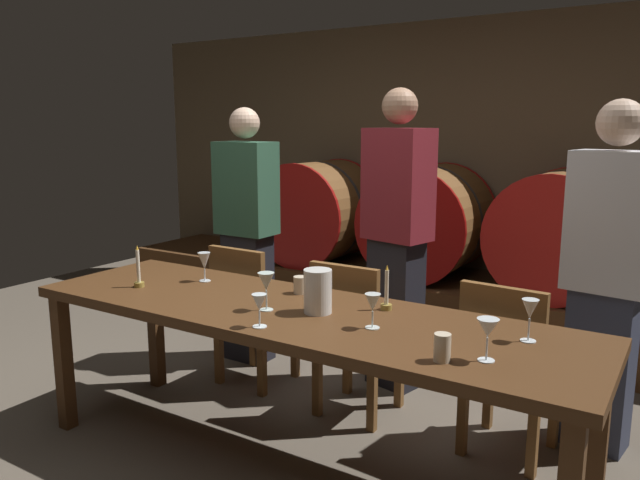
# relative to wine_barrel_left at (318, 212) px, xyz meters

# --- Properties ---
(ground_plane) EXTENTS (7.97, 7.97, 0.00)m
(ground_plane) POSITION_rel_wine_barrel_left_xyz_m (0.99, -2.21, -0.86)
(ground_plane) COLOR brown
(back_wall) EXTENTS (6.13, 0.24, 2.42)m
(back_wall) POSITION_rel_wine_barrel_left_xyz_m (0.99, 0.55, 0.35)
(back_wall) COLOR brown
(back_wall) RESTS_ON ground
(barrel_shelf) EXTENTS (5.52, 0.90, 0.43)m
(barrel_shelf) POSITION_rel_wine_barrel_left_xyz_m (0.99, -0.00, -0.64)
(barrel_shelf) COLOR #4C2D16
(barrel_shelf) RESTS_ON ground
(wine_barrel_left) EXTENTS (0.87, 0.77, 0.87)m
(wine_barrel_left) POSITION_rel_wine_barrel_left_xyz_m (0.00, 0.00, 0.00)
(wine_barrel_left) COLOR brown
(wine_barrel_left) RESTS_ON barrel_shelf
(wine_barrel_center) EXTENTS (0.87, 0.77, 0.87)m
(wine_barrel_center) POSITION_rel_wine_barrel_left_xyz_m (1.00, 0.00, 0.00)
(wine_barrel_center) COLOR brown
(wine_barrel_center) RESTS_ON barrel_shelf
(wine_barrel_right) EXTENTS (0.87, 0.77, 0.87)m
(wine_barrel_right) POSITION_rel_wine_barrel_left_xyz_m (1.97, 0.00, 0.00)
(wine_barrel_right) COLOR brown
(wine_barrel_right) RESTS_ON barrel_shelf
(dining_table) EXTENTS (2.67, 0.76, 0.78)m
(dining_table) POSITION_rel_wine_barrel_left_xyz_m (1.27, -2.21, -0.15)
(dining_table) COLOR #4C2D16
(dining_table) RESTS_ON ground
(chair_left) EXTENTS (0.41, 0.41, 0.88)m
(chair_left) POSITION_rel_wine_barrel_left_xyz_m (0.49, -1.58, -0.37)
(chair_left) COLOR brown
(chair_left) RESTS_ON ground
(chair_center) EXTENTS (0.40, 0.40, 0.88)m
(chair_center) POSITION_rel_wine_barrel_left_xyz_m (1.24, -1.61, -0.37)
(chair_center) COLOR brown
(chair_center) RESTS_ON ground
(chair_right) EXTENTS (0.43, 0.43, 0.88)m
(chair_right) POSITION_rel_wine_barrel_left_xyz_m (2.07, -1.60, -0.37)
(chair_right) COLOR brown
(chair_right) RESTS_ON ground
(guest_left) EXTENTS (0.38, 0.24, 1.70)m
(guest_left) POSITION_rel_wine_barrel_left_xyz_m (0.22, -1.24, 0.02)
(guest_left) COLOR black
(guest_left) RESTS_ON ground
(guest_center) EXTENTS (0.43, 0.32, 1.80)m
(guest_center) POSITION_rel_wine_barrel_left_xyz_m (1.25, -1.10, 0.07)
(guest_center) COLOR black
(guest_center) RESTS_ON ground
(guest_right) EXTENTS (0.41, 0.29, 1.71)m
(guest_right) POSITION_rel_wine_barrel_left_xyz_m (2.43, -1.24, 0.02)
(guest_right) COLOR #33384C
(guest_right) RESTS_ON ground
(candle_left) EXTENTS (0.05, 0.05, 0.22)m
(candle_left) POSITION_rel_wine_barrel_left_xyz_m (0.37, -2.32, -0.02)
(candle_left) COLOR olive
(candle_left) RESTS_ON dining_table
(candle_right) EXTENTS (0.05, 0.05, 0.21)m
(candle_right) POSITION_rel_wine_barrel_left_xyz_m (1.62, -2.00, -0.02)
(candle_right) COLOR olive
(candle_right) RESTS_ON dining_table
(pitcher) EXTENTS (0.13, 0.13, 0.20)m
(pitcher) POSITION_rel_wine_barrel_left_xyz_m (1.38, -2.20, 0.02)
(pitcher) COLOR white
(pitcher) RESTS_ON dining_table
(wine_glass_far_left) EXTENTS (0.07, 0.07, 0.16)m
(wine_glass_far_left) POSITION_rel_wine_barrel_left_xyz_m (0.58, -2.05, 0.02)
(wine_glass_far_left) COLOR white
(wine_glass_far_left) RESTS_ON dining_table
(wine_glass_left) EXTENTS (0.08, 0.08, 0.17)m
(wine_glass_left) POSITION_rel_wine_barrel_left_xyz_m (1.17, -2.29, 0.05)
(wine_glass_left) COLOR silver
(wine_glass_left) RESTS_ON dining_table
(wine_glass_center_left) EXTENTS (0.06, 0.06, 0.14)m
(wine_glass_center_left) POSITION_rel_wine_barrel_left_xyz_m (1.28, -2.49, 0.02)
(wine_glass_center_left) COLOR white
(wine_glass_center_left) RESTS_ON dining_table
(wine_glass_center_right) EXTENTS (0.07, 0.07, 0.15)m
(wine_glass_center_right) POSITION_rel_wine_barrel_left_xyz_m (1.68, -2.26, 0.02)
(wine_glass_center_right) COLOR silver
(wine_glass_center_right) RESTS_ON dining_table
(wine_glass_right) EXTENTS (0.08, 0.08, 0.16)m
(wine_glass_right) POSITION_rel_wine_barrel_left_xyz_m (2.19, -2.36, 0.04)
(wine_glass_right) COLOR white
(wine_glass_right) RESTS_ON dining_table
(wine_glass_far_right) EXTENTS (0.06, 0.06, 0.17)m
(wine_glass_far_right) POSITION_rel_wine_barrel_left_xyz_m (2.26, -2.08, 0.04)
(wine_glass_far_right) COLOR white
(wine_glass_far_right) RESTS_ON dining_table
(cup_left) EXTENTS (0.07, 0.07, 0.09)m
(cup_left) POSITION_rel_wine_barrel_left_xyz_m (1.14, -1.98, -0.04)
(cup_left) COLOR beige
(cup_left) RESTS_ON dining_table
(cup_right) EXTENTS (0.06, 0.06, 0.10)m
(cup_right) POSITION_rel_wine_barrel_left_xyz_m (2.06, -2.45, -0.03)
(cup_right) COLOR beige
(cup_right) RESTS_ON dining_table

